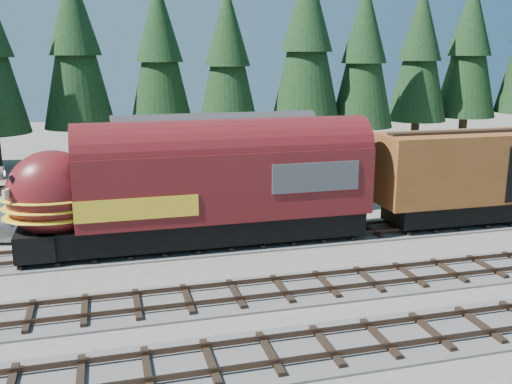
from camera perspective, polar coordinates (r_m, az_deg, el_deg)
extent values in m
plane|color=#6B665B|center=(23.92, 2.54, -7.95)|extent=(120.00, 120.00, 0.00)
cube|color=#4C4947|center=(31.50, 17.91, -3.20)|extent=(68.00, 3.20, 0.08)
cube|color=#38281E|center=(30.87, 18.66, -3.19)|extent=(68.00, 0.08, 0.16)
cube|color=#38281E|center=(32.02, 17.25, -2.49)|extent=(68.00, 0.08, 0.16)
cube|color=#38281E|center=(27.39, 23.90, -5.76)|extent=(68.00, 0.08, 0.16)
cube|color=#4C4947|center=(40.29, -19.22, 0.28)|extent=(32.00, 3.20, 0.08)
cube|color=#38281E|center=(39.55, -19.32, 0.34)|extent=(32.00, 0.08, 0.16)
cube|color=#38281E|center=(40.95, -19.18, 0.79)|extent=(32.00, 0.08, 0.16)
cube|color=yellow|center=(33.18, -2.88, 1.24)|extent=(12.00, 6.00, 3.40)
cube|color=gold|center=(32.75, -2.93, 5.38)|extent=(11.88, 3.30, 1.44)
cube|color=white|center=(31.40, -13.34, 1.12)|extent=(0.06, 2.40, 0.60)
cone|color=black|center=(49.60, -17.65, 13.73)|extent=(5.76, 5.76, 13.13)
cone|color=black|center=(49.41, -9.63, 13.49)|extent=(5.41, 5.41, 12.33)
cone|color=black|center=(48.16, -2.86, 13.23)|extent=(5.19, 5.19, 11.82)
cone|color=black|center=(49.18, 5.11, 14.66)|extent=(5.96, 5.96, 13.56)
cone|color=black|center=(50.59, 10.75, 13.30)|extent=(5.34, 5.34, 12.15)
cone|color=black|center=(56.19, 16.07, 13.19)|extent=(5.44, 5.44, 12.39)
cone|color=black|center=(59.92, 20.55, 13.32)|extent=(5.73, 5.73, 13.06)
cube|color=black|center=(26.78, -4.71, -3.57)|extent=(14.77, 2.64, 1.14)
cube|color=#5D1517|center=(26.39, -3.03, 0.97)|extent=(13.48, 3.11, 3.11)
ellipsoid|color=#5D1517|center=(25.97, -19.58, -0.24)|extent=(3.94, 3.05, 3.84)
cube|color=#38383A|center=(27.34, 4.85, 2.17)|extent=(4.15, 3.17, 1.35)
sphere|color=white|center=(26.02, -24.26, 1.70)|extent=(0.46, 0.46, 0.46)
cube|color=black|center=(33.42, 23.38, -1.28)|extent=(13.06, 2.49, 1.04)
cube|color=brown|center=(32.96, 23.75, 2.55)|extent=(14.51, 3.11, 3.52)
imported|color=black|center=(31.91, -16.50, -1.32)|extent=(6.81, 4.14, 1.77)
imported|color=#B4B7BC|center=(30.40, -24.25, -2.58)|extent=(6.84, 3.61, 1.89)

